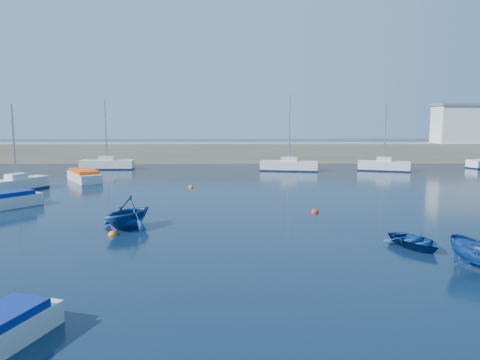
{
  "coord_description": "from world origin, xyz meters",
  "views": [
    {
      "loc": [
        -2.07,
        -17.38,
        6.39
      ],
      "look_at": [
        -1.78,
        16.94,
        1.6
      ],
      "focal_mm": 35.0,
      "sensor_mm": 36.0,
      "label": 1
    }
  ],
  "objects_px": {
    "sailboat_3": "(17,184)",
    "sailboat_5": "(107,164)",
    "sailboat_7": "(384,165)",
    "harbor_office": "(473,124)",
    "dinghy_center": "(415,241)",
    "motorboat_2": "(84,176)",
    "dinghy_left": "(128,212)",
    "motorboat_1": "(7,200)",
    "sailboat_6": "(289,165)"
  },
  "relations": [
    {
      "from": "sailboat_3",
      "to": "sailboat_5",
      "type": "height_order",
      "value": "sailboat_5"
    },
    {
      "from": "sailboat_3",
      "to": "sailboat_7",
      "type": "distance_m",
      "value": 38.27
    },
    {
      "from": "harbor_office",
      "to": "dinghy_center",
      "type": "xyz_separation_m",
      "value": [
        -23.38,
        -41.41,
        -4.78
      ]
    },
    {
      "from": "sailboat_5",
      "to": "motorboat_2",
      "type": "xyz_separation_m",
      "value": [
        0.53,
        -10.07,
        -0.07
      ]
    },
    {
      "from": "harbor_office",
      "to": "dinghy_left",
      "type": "relative_size",
      "value": 2.86
    },
    {
      "from": "sailboat_7",
      "to": "motorboat_1",
      "type": "bearing_deg",
      "value": 139.67
    },
    {
      "from": "sailboat_7",
      "to": "sailboat_6",
      "type": "bearing_deg",
      "value": 105.89
    },
    {
      "from": "motorboat_1",
      "to": "sailboat_3",
      "type": "bearing_deg",
      "value": 148.77
    },
    {
      "from": "sailboat_7",
      "to": "motorboat_2",
      "type": "height_order",
      "value": "sailboat_7"
    },
    {
      "from": "harbor_office",
      "to": "sailboat_5",
      "type": "height_order",
      "value": "sailboat_5"
    },
    {
      "from": "sailboat_3",
      "to": "sailboat_5",
      "type": "relative_size",
      "value": 0.89
    },
    {
      "from": "motorboat_1",
      "to": "dinghy_left",
      "type": "height_order",
      "value": "dinghy_left"
    },
    {
      "from": "sailboat_7",
      "to": "dinghy_left",
      "type": "xyz_separation_m",
      "value": [
        -23.14,
        -27.31,
        0.29
      ]
    },
    {
      "from": "dinghy_center",
      "to": "sailboat_6",
      "type": "bearing_deg",
      "value": 74.01
    },
    {
      "from": "harbor_office",
      "to": "motorboat_2",
      "type": "height_order",
      "value": "harbor_office"
    },
    {
      "from": "sailboat_5",
      "to": "sailboat_7",
      "type": "distance_m",
      "value": 32.34
    },
    {
      "from": "dinghy_left",
      "to": "sailboat_3",
      "type": "bearing_deg",
      "value": 164.11
    },
    {
      "from": "sailboat_6",
      "to": "motorboat_2",
      "type": "bearing_deg",
      "value": 121.73
    },
    {
      "from": "harbor_office",
      "to": "sailboat_6",
      "type": "height_order",
      "value": "sailboat_6"
    },
    {
      "from": "sailboat_6",
      "to": "motorboat_2",
      "type": "xyz_separation_m",
      "value": [
        -20.87,
        -8.4,
        -0.08
      ]
    },
    {
      "from": "sailboat_7",
      "to": "dinghy_left",
      "type": "distance_m",
      "value": 35.8
    },
    {
      "from": "sailboat_3",
      "to": "dinghy_left",
      "type": "xyz_separation_m",
      "value": [
        12.44,
        -13.22,
        0.34
      ]
    },
    {
      "from": "sailboat_6",
      "to": "dinghy_center",
      "type": "bearing_deg",
      "value": -165.48
    },
    {
      "from": "motorboat_1",
      "to": "dinghy_center",
      "type": "relative_size",
      "value": 1.48
    },
    {
      "from": "motorboat_2",
      "to": "dinghy_left",
      "type": "distance_m",
      "value": 20.94
    },
    {
      "from": "sailboat_6",
      "to": "harbor_office",
      "type": "bearing_deg",
      "value": -59.38
    },
    {
      "from": "sailboat_3",
      "to": "sailboat_5",
      "type": "distance_m",
      "value": 16.27
    },
    {
      "from": "motorboat_1",
      "to": "sailboat_6",
      "type": "bearing_deg",
      "value": 82.7
    },
    {
      "from": "sailboat_3",
      "to": "motorboat_1",
      "type": "height_order",
      "value": "sailboat_3"
    },
    {
      "from": "dinghy_center",
      "to": "sailboat_3",
      "type": "bearing_deg",
      "value": 126.95
    },
    {
      "from": "sailboat_5",
      "to": "motorboat_1",
      "type": "xyz_separation_m",
      "value": [
        -0.62,
        -23.13,
        -0.09
      ]
    },
    {
      "from": "sailboat_5",
      "to": "dinghy_center",
      "type": "bearing_deg",
      "value": -146.43
    },
    {
      "from": "motorboat_1",
      "to": "dinghy_center",
      "type": "xyz_separation_m",
      "value": [
        24.62,
        -10.08,
        -0.2
      ]
    },
    {
      "from": "sailboat_6",
      "to": "dinghy_left",
      "type": "relative_size",
      "value": 2.46
    },
    {
      "from": "sailboat_3",
      "to": "sailboat_6",
      "type": "height_order",
      "value": "sailboat_6"
    },
    {
      "from": "motorboat_2",
      "to": "sailboat_3",
      "type": "bearing_deg",
      "value": -155.49
    },
    {
      "from": "sailboat_3",
      "to": "sailboat_7",
      "type": "xyz_separation_m",
      "value": [
        35.58,
        14.09,
        0.05
      ]
    },
    {
      "from": "dinghy_center",
      "to": "harbor_office",
      "type": "bearing_deg",
      "value": 39.85
    },
    {
      "from": "harbor_office",
      "to": "sailboat_6",
      "type": "distance_m",
      "value": 28.15
    },
    {
      "from": "sailboat_6",
      "to": "motorboat_1",
      "type": "relative_size",
      "value": 1.91
    },
    {
      "from": "sailboat_3",
      "to": "motorboat_2",
      "type": "relative_size",
      "value": 1.28
    },
    {
      "from": "motorboat_1",
      "to": "sailboat_5",
      "type": "bearing_deg",
      "value": 126.91
    },
    {
      "from": "motorboat_2",
      "to": "dinghy_center",
      "type": "xyz_separation_m",
      "value": [
        23.47,
        -23.14,
        -0.22
      ]
    },
    {
      "from": "sailboat_5",
      "to": "dinghy_left",
      "type": "bearing_deg",
      "value": -164.86
    },
    {
      "from": "sailboat_7",
      "to": "sailboat_5",
      "type": "bearing_deg",
      "value": 103.51
    },
    {
      "from": "sailboat_7",
      "to": "dinghy_center",
      "type": "height_order",
      "value": "sailboat_7"
    },
    {
      "from": "harbor_office",
      "to": "sailboat_3",
      "type": "distance_m",
      "value": 56.3
    },
    {
      "from": "sailboat_3",
      "to": "motorboat_1",
      "type": "relative_size",
      "value": 1.62
    },
    {
      "from": "motorboat_1",
      "to": "motorboat_2",
      "type": "bearing_deg",
      "value": 123.41
    },
    {
      "from": "sailboat_7",
      "to": "motorboat_2",
      "type": "distance_m",
      "value": 32.81
    }
  ]
}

